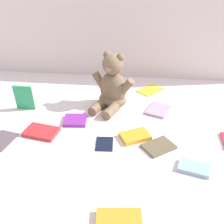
# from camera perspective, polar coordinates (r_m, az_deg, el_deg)

# --- Properties ---
(ground_plane) EXTENTS (3.20, 3.20, 0.00)m
(ground_plane) POSITION_cam_1_polar(r_m,az_deg,el_deg) (1.38, 0.78, -1.37)
(ground_plane) COLOR silver
(backdrop_drape) EXTENTS (1.61, 0.03, 0.64)m
(backdrop_drape) POSITION_cam_1_polar(r_m,az_deg,el_deg) (1.71, 2.47, 16.93)
(backdrop_drape) COLOR silver
(backdrop_drape) RESTS_ON ground_plane
(teddy_bear) EXTENTS (0.23, 0.23, 0.28)m
(teddy_bear) POSITION_cam_1_polar(r_m,az_deg,el_deg) (1.44, 0.04, 4.85)
(teddy_bear) COLOR #7A6047
(teddy_bear) RESTS_ON ground_plane
(book_case_0) EXTENTS (0.15, 0.12, 0.02)m
(book_case_0) POSITION_cam_1_polar(r_m,az_deg,el_deg) (1.32, -13.45, -3.75)
(book_case_0) COLOR red
(book_case_0) RESTS_ON ground_plane
(book_case_2) EXTENTS (0.13, 0.10, 0.02)m
(book_case_2) POSITION_cam_1_polar(r_m,az_deg,el_deg) (1.15, 15.54, -10.32)
(book_case_2) COLOR #8BB2C9
(book_case_2) RESTS_ON ground_plane
(book_case_3) EXTENTS (0.09, 0.02, 0.13)m
(book_case_3) POSITION_cam_1_polar(r_m,az_deg,el_deg) (1.49, -16.58, 2.67)
(book_case_3) COLOR #2B9F62
(book_case_3) RESTS_ON ground_plane
(book_case_4) EXTENTS (0.14, 0.13, 0.02)m
(book_case_4) POSITION_cam_1_polar(r_m,az_deg,el_deg) (1.26, 4.49, -4.69)
(book_case_4) COLOR orange
(book_case_4) RESTS_ON ground_plane
(book_case_5) EXTENTS (0.16, 0.16, 0.01)m
(book_case_5) POSITION_cam_1_polar(r_m,az_deg,el_deg) (1.65, 7.36, 4.28)
(book_case_5) COLOR yellow
(book_case_5) RESTS_ON ground_plane
(book_case_6) EXTENTS (0.12, 0.14, 0.01)m
(book_case_6) POSITION_cam_1_polar(r_m,az_deg,el_deg) (1.33, -20.53, -5.08)
(book_case_6) COLOR #584750
(book_case_6) RESTS_ON ground_plane
(book_case_7) EXTENTS (0.14, 0.15, 0.01)m
(book_case_7) POSITION_cam_1_polar(r_m,az_deg,el_deg) (1.46, 8.91, 0.42)
(book_case_7) COLOR #A48DA9
(book_case_7) RESTS_ON ground_plane
(book_case_8) EXTENTS (0.08, 0.10, 0.01)m
(book_case_8) POSITION_cam_1_polar(r_m,az_deg,el_deg) (1.23, -1.48, -6.10)
(book_case_8) COLOR black
(book_case_8) RESTS_ON ground_plane
(book_case_9) EXTENTS (0.15, 0.15, 0.01)m
(book_case_9) POSITION_cam_1_polar(r_m,az_deg,el_deg) (1.22, 8.98, -6.58)
(book_case_9) COLOR brown
(book_case_9) RESTS_ON ground_plane
(book_case_10) EXTENTS (0.11, 0.10, 0.02)m
(book_case_10) POSITION_cam_1_polar(r_m,az_deg,el_deg) (1.37, -7.11, -1.61)
(book_case_10) COLOR #7E2990
(book_case_10) RESTS_ON ground_plane
(book_case_11) EXTENTS (0.15, 0.09, 0.02)m
(book_case_11) POSITION_cam_1_polar(r_m,az_deg,el_deg) (0.95, 1.36, -19.96)
(book_case_11) COLOR orange
(book_case_11) RESTS_ON ground_plane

